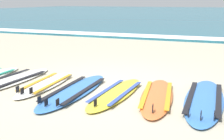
{
  "coord_description": "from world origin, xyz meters",
  "views": [
    {
      "loc": [
        2.12,
        -5.15,
        1.65
      ],
      "look_at": [
        0.03,
        0.32,
        0.25
      ],
      "focal_mm": 47.01,
      "sensor_mm": 36.0,
      "label": 1
    }
  ],
  "objects_px": {
    "surfboard_2": "(9,81)",
    "surfboard_3": "(46,84)",
    "surfboard_6": "(157,96)",
    "surfboard_7": "(204,99)",
    "surfboard_5": "(116,93)",
    "surfboard_4": "(74,91)"
  },
  "relations": [
    {
      "from": "surfboard_3",
      "to": "surfboard_7",
      "type": "xyz_separation_m",
      "value": [
        2.99,
        0.15,
        -0.0
      ]
    },
    {
      "from": "surfboard_5",
      "to": "surfboard_4",
      "type": "bearing_deg",
      "value": -170.37
    },
    {
      "from": "surfboard_3",
      "to": "surfboard_4",
      "type": "relative_size",
      "value": 0.84
    },
    {
      "from": "surfboard_5",
      "to": "surfboard_6",
      "type": "relative_size",
      "value": 0.95
    },
    {
      "from": "surfboard_5",
      "to": "surfboard_6",
      "type": "height_order",
      "value": "same"
    },
    {
      "from": "surfboard_3",
      "to": "surfboard_4",
      "type": "bearing_deg",
      "value": -14.79
    },
    {
      "from": "surfboard_2",
      "to": "surfboard_4",
      "type": "bearing_deg",
      "value": -3.85
    },
    {
      "from": "surfboard_2",
      "to": "surfboard_3",
      "type": "bearing_deg",
      "value": 6.09
    },
    {
      "from": "surfboard_3",
      "to": "surfboard_5",
      "type": "xyz_separation_m",
      "value": [
        1.5,
        -0.06,
        -0.0
      ]
    },
    {
      "from": "surfboard_5",
      "to": "surfboard_3",
      "type": "bearing_deg",
      "value": 177.52
    },
    {
      "from": "surfboard_3",
      "to": "surfboard_6",
      "type": "relative_size",
      "value": 0.91
    },
    {
      "from": "surfboard_4",
      "to": "surfboard_5",
      "type": "relative_size",
      "value": 1.14
    },
    {
      "from": "surfboard_2",
      "to": "surfboard_7",
      "type": "xyz_separation_m",
      "value": [
        3.82,
        0.24,
        0.0
      ]
    },
    {
      "from": "surfboard_3",
      "to": "surfboard_7",
      "type": "relative_size",
      "value": 0.81
    },
    {
      "from": "surfboard_3",
      "to": "surfboard_6",
      "type": "distance_m",
      "value": 2.21
    },
    {
      "from": "surfboard_4",
      "to": "surfboard_6",
      "type": "bearing_deg",
      "value": 9.04
    },
    {
      "from": "surfboard_4",
      "to": "surfboard_6",
      "type": "xyz_separation_m",
      "value": [
        1.48,
        0.24,
        -0.0
      ]
    },
    {
      "from": "surfboard_2",
      "to": "surfboard_6",
      "type": "height_order",
      "value": "same"
    },
    {
      "from": "surfboard_2",
      "to": "surfboard_5",
      "type": "bearing_deg",
      "value": 0.59
    },
    {
      "from": "surfboard_7",
      "to": "surfboard_5",
      "type": "bearing_deg",
      "value": -171.94
    },
    {
      "from": "surfboard_4",
      "to": "surfboard_7",
      "type": "xyz_separation_m",
      "value": [
        2.25,
        0.34,
        -0.0
      ]
    },
    {
      "from": "surfboard_3",
      "to": "surfboard_4",
      "type": "distance_m",
      "value": 0.76
    }
  ]
}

